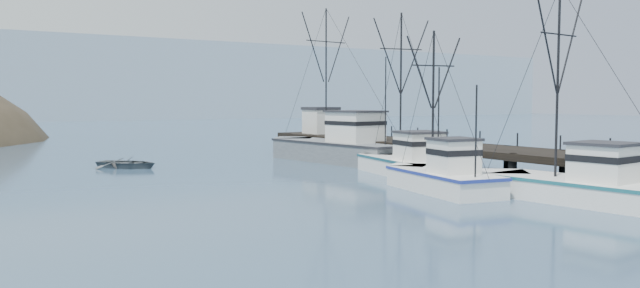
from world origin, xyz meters
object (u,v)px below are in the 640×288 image
object	(u,v)px
pier	(437,147)
trawler_near	(574,186)
motorboat	(127,168)
work_vessel	(338,148)
trawler_mid	(440,178)
pickup_truck	(354,129)
trawler_far	(407,164)
pier_shed	(321,120)

from	to	relation	value
pier	trawler_near	world-z (taller)	trawler_near
motorboat	trawler_near	bearing A→B (deg)	-102.44
motorboat	work_vessel	bearing A→B (deg)	-54.88
trawler_mid	pickup_truck	xyz separation A→B (m)	(8.14, 20.51, 1.97)
trawler_far	pickup_truck	world-z (taller)	trawler_far
trawler_mid	pier_shed	bearing A→B (deg)	72.19
work_vessel	trawler_near	bearing A→B (deg)	-93.64
pier	trawler_near	bearing A→B (deg)	-108.46
trawler_far	work_vessel	bearing A→B (deg)	82.99
trawler_near	motorboat	distance (m)	33.97
trawler_far	pier_shed	xyz separation A→B (m)	(5.20, 20.29, 2.60)
trawler_far	pier_shed	bearing A→B (deg)	75.62
trawler_mid	trawler_far	size ratio (longest dim) A/B	0.82
trawler_mid	work_vessel	distance (m)	19.48
trawler_mid	motorboat	size ratio (longest dim) A/B	1.95
pier	trawler_near	size ratio (longest dim) A/B	3.66
trawler_far	pier_shed	size ratio (longest dim) A/B	3.85
work_vessel	motorboat	world-z (taller)	work_vessel
pier_shed	trawler_far	bearing A→B (deg)	-104.38
trawler_far	pier	bearing A→B (deg)	26.04
trawler_near	pickup_truck	size ratio (longest dim) A/B	2.13
trawler_mid	pickup_truck	bearing A→B (deg)	68.34
work_vessel	pickup_truck	distance (m)	3.82
trawler_mid	work_vessel	bearing A→B (deg)	74.78
motorboat	trawler_far	bearing A→B (deg)	-84.83
trawler_mid	pier_shed	size ratio (longest dim) A/B	3.14
pier	trawler_near	distance (m)	17.70
pier	pickup_truck	distance (m)	10.51
trawler_far	pier_shed	distance (m)	21.10
pier	motorboat	size ratio (longest dim) A/B	8.54
trawler_far	pickup_truck	xyz separation A→B (m)	(4.42, 13.03, 1.97)
pier	pickup_truck	bearing A→B (deg)	95.19
trawler_mid	work_vessel	size ratio (longest dim) A/B	0.58
pier	trawler_mid	world-z (taller)	trawler_mid
pickup_truck	motorboat	size ratio (longest dim) A/B	1.10
pier_shed	pickup_truck	bearing A→B (deg)	-96.12
trawler_far	trawler_near	bearing A→B (deg)	-90.93
trawler_far	trawler_mid	bearing A→B (deg)	-116.45
pier	pier_shed	size ratio (longest dim) A/B	13.75
trawler_mid	trawler_far	distance (m)	8.36
trawler_mid	pickup_truck	world-z (taller)	trawler_mid
pier	trawler_mid	size ratio (longest dim) A/B	4.38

